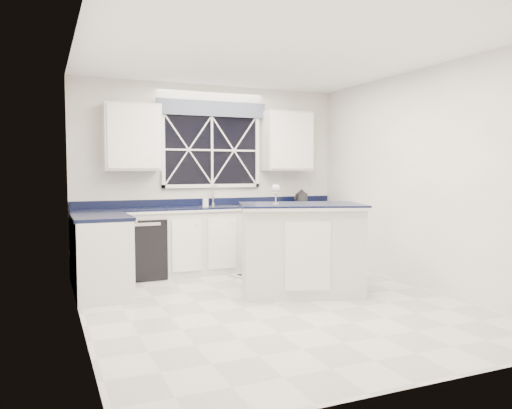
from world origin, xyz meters
name	(u,v)px	position (x,y,z in m)	size (l,w,h in m)	color
ground	(276,304)	(0.00, 0.00, 0.00)	(4.50, 4.50, 0.00)	silver
back_wall	(211,177)	(0.00, 2.25, 1.35)	(4.00, 0.10, 2.70)	white
base_cabinets	(199,243)	(-0.33, 1.78, 0.45)	(3.99, 1.60, 0.90)	silver
countertop	(218,208)	(0.00, 1.95, 0.92)	(3.98, 0.64, 0.04)	black
dishwasher	(141,247)	(-1.10, 1.95, 0.41)	(0.60, 0.58, 0.82)	black
window	(212,145)	(0.00, 2.20, 1.83)	(1.65, 0.09, 1.26)	black
upper_cabinets	(215,139)	(0.00, 2.08, 1.90)	(3.10, 0.34, 0.90)	silver
faucet	(213,195)	(0.00, 2.14, 1.10)	(0.05, 0.20, 0.30)	#B7B7B9
island	(301,248)	(0.49, 0.35, 0.53)	(1.62, 1.26, 1.06)	silver
rug	(280,274)	(0.70, 1.35, 0.01)	(1.32, 0.96, 0.02)	#B9B9B4
kettle	(301,197)	(1.40, 2.02, 1.04)	(0.30, 0.24, 0.22)	#2C2C2E
wine_glass	(276,190)	(0.18, 0.40, 1.23)	(0.10, 0.10, 0.24)	silver
soap_bottle	(205,200)	(-0.15, 2.06, 1.03)	(0.08, 0.08, 0.17)	silver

